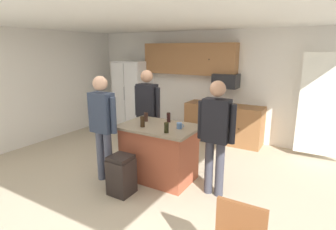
# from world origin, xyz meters

# --- Properties ---
(floor) EXTENTS (7.04, 7.04, 0.00)m
(floor) POSITION_xyz_m (0.00, 0.00, 0.00)
(floor) COLOR #B7A88E
(floor) RESTS_ON ground
(ceiling) EXTENTS (7.04, 7.04, 0.00)m
(ceiling) POSITION_xyz_m (0.00, 0.00, 2.60)
(ceiling) COLOR white
(back_wall) EXTENTS (6.40, 0.10, 2.60)m
(back_wall) POSITION_xyz_m (0.00, 2.80, 1.30)
(back_wall) COLOR white
(back_wall) RESTS_ON ground
(side_wall_left) EXTENTS (0.10, 5.60, 2.60)m
(side_wall_left) POSITION_xyz_m (-3.20, 0.00, 1.30)
(side_wall_left) COLOR white
(side_wall_left) RESTS_ON ground
(french_door_window_panel) EXTENTS (0.90, 0.06, 2.00)m
(french_door_window_panel) POSITION_xyz_m (2.60, 2.40, 1.10)
(french_door_window_panel) COLOR white
(french_door_window_panel) RESTS_ON ground
(cabinet_run_upper) EXTENTS (2.40, 0.38, 0.75)m
(cabinet_run_upper) POSITION_xyz_m (-0.40, 2.60, 1.93)
(cabinet_run_upper) COLOR #936038
(cabinet_run_lower) EXTENTS (1.80, 0.63, 0.90)m
(cabinet_run_lower) POSITION_xyz_m (0.60, 2.48, 0.45)
(cabinet_run_lower) COLOR #936038
(cabinet_run_lower) RESTS_ON ground
(refrigerator) EXTENTS (0.88, 0.76, 1.85)m
(refrigerator) POSITION_xyz_m (-2.00, 2.38, 0.92)
(refrigerator) COLOR white
(refrigerator) RESTS_ON ground
(microwave_over_range) EXTENTS (0.56, 0.40, 0.32)m
(microwave_over_range) POSITION_xyz_m (0.60, 2.50, 1.45)
(microwave_over_range) COLOR black
(kitchen_island) EXTENTS (1.28, 0.87, 0.93)m
(kitchen_island) POSITION_xyz_m (0.29, 0.11, 0.47)
(kitchen_island) COLOR #9E4C33
(kitchen_island) RESTS_ON ground
(person_guest_right) EXTENTS (0.57, 0.23, 1.75)m
(person_guest_right) POSITION_xyz_m (-0.45, -0.42, 1.02)
(person_guest_right) COLOR #4C5166
(person_guest_right) RESTS_ON ground
(person_guest_by_door) EXTENTS (0.57, 0.23, 1.73)m
(person_guest_by_door) POSITION_xyz_m (1.28, 0.09, 1.00)
(person_guest_by_door) COLOR #383842
(person_guest_by_door) RESTS_ON ground
(person_elder_center) EXTENTS (0.57, 0.23, 1.78)m
(person_elder_center) POSITION_xyz_m (-0.35, 0.71, 1.03)
(person_elder_center) COLOR #232D4C
(person_elder_center) RESTS_ON ground
(glass_short_whisky) EXTENTS (0.07, 0.07, 0.17)m
(glass_short_whisky) POSITION_xyz_m (0.10, -0.08, 1.02)
(glass_short_whisky) COLOR black
(glass_short_whisky) RESTS_ON kitchen_island
(mug_blue_stoneware) EXTENTS (0.13, 0.09, 0.10)m
(mug_blue_stoneware) POSITION_xyz_m (0.66, 0.13, 0.98)
(mug_blue_stoneware) COLOR #4C6B99
(mug_blue_stoneware) RESTS_ON kitchen_island
(glass_dark_ale) EXTENTS (0.07, 0.07, 0.16)m
(glass_dark_ale) POSITION_xyz_m (0.59, -0.15, 1.01)
(glass_dark_ale) COLOR black
(glass_dark_ale) RESTS_ON kitchen_island
(glass_pilsner) EXTENTS (0.06, 0.06, 0.16)m
(glass_pilsner) POSITION_xyz_m (0.31, 0.38, 1.01)
(glass_pilsner) COLOR black
(glass_pilsner) RESTS_ON kitchen_island
(glass_stout_tall) EXTENTS (0.07, 0.07, 0.15)m
(glass_stout_tall) POSITION_xyz_m (-0.05, 0.23, 1.01)
(glass_stout_tall) COLOR #311E17
(glass_stout_tall) RESTS_ON kitchen_island
(trash_bin) EXTENTS (0.34, 0.34, 0.61)m
(trash_bin) POSITION_xyz_m (0.07, -0.61, 0.30)
(trash_bin) COLOR black
(trash_bin) RESTS_ON ground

